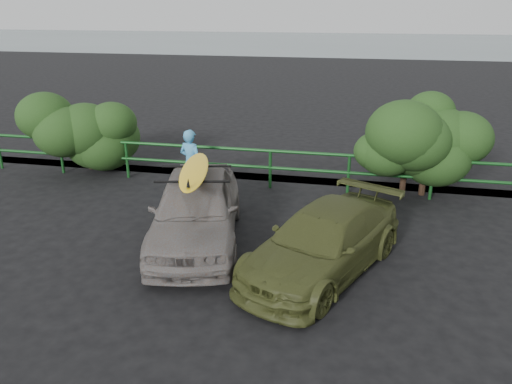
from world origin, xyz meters
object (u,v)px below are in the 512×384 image
(man, at_px, (191,163))
(surfboard, at_px, (194,171))
(olive_vehicle, at_px, (323,242))
(guardrail, at_px, (233,166))
(sedan, at_px, (196,209))

(man, relative_size, surfboard, 0.69)
(olive_vehicle, height_order, man, man)
(guardrail, height_order, sedan, sedan)
(guardrail, distance_m, olive_vehicle, 4.91)
(man, bearing_deg, olive_vehicle, 155.72)
(man, distance_m, surfboard, 2.75)
(olive_vehicle, height_order, surfboard, surfboard)
(sedan, xyz_separation_m, surfboard, (0.00, 0.00, 0.79))
(sedan, height_order, man, man)
(guardrail, relative_size, surfboard, 5.70)
(man, bearing_deg, guardrail, -113.75)
(guardrail, relative_size, olive_vehicle, 3.53)
(surfboard, bearing_deg, olive_vehicle, -27.46)
(guardrail, xyz_separation_m, sedan, (0.14, -3.43, 0.19))
(sedan, bearing_deg, guardrail, 79.40)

